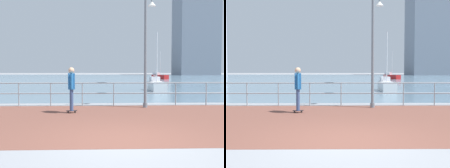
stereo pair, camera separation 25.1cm
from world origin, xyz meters
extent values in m
plane|color=gray|center=(0.00, 40.00, 0.00)|extent=(220.00, 220.00, 0.00)
cube|color=brown|center=(0.00, 2.77, 0.00)|extent=(28.00, 6.78, 0.01)
cube|color=slate|center=(0.00, 51.16, 0.00)|extent=(180.00, 88.00, 0.00)
cylinder|color=#8C99A3|center=(-4.20, 6.16, 0.51)|extent=(0.05, 0.05, 1.03)
cylinder|color=#8C99A3|center=(-2.80, 6.16, 0.51)|extent=(0.05, 0.05, 1.03)
cylinder|color=#8C99A3|center=(-1.40, 6.16, 0.51)|extent=(0.05, 0.05, 1.03)
cylinder|color=#8C99A3|center=(0.00, 6.16, 0.51)|extent=(0.05, 0.05, 1.03)
cylinder|color=#8C99A3|center=(1.40, 6.16, 0.51)|extent=(0.05, 0.05, 1.03)
cylinder|color=#8C99A3|center=(2.80, 6.16, 0.51)|extent=(0.05, 0.05, 1.03)
cylinder|color=#8C99A3|center=(4.20, 6.16, 0.51)|extent=(0.05, 0.05, 1.03)
cylinder|color=#8C99A3|center=(0.00, 6.16, 1.03)|extent=(25.20, 0.06, 0.06)
cylinder|color=#8C99A3|center=(0.00, 6.16, 0.56)|extent=(25.20, 0.06, 0.06)
cylinder|color=slate|center=(1.32, 5.56, 0.10)|extent=(0.19, 0.19, 0.20)
cylinder|color=slate|center=(1.32, 5.56, 2.35)|extent=(0.12, 0.12, 4.70)
cone|color=silver|center=(1.67, 5.98, 4.49)|extent=(0.36, 0.36, 0.22)
cylinder|color=black|center=(-1.54, 4.20, 0.03)|extent=(0.06, 0.04, 0.06)
cylinder|color=black|center=(-1.53, 4.12, 0.03)|extent=(0.06, 0.04, 0.06)
cylinder|color=black|center=(-1.79, 4.16, 0.03)|extent=(0.06, 0.04, 0.06)
cylinder|color=black|center=(-1.78, 4.09, 0.03)|extent=(0.06, 0.04, 0.06)
cube|color=black|center=(-1.66, 4.14, 0.08)|extent=(0.41, 0.17, 0.02)
cylinder|color=#384C7A|center=(-1.67, 4.22, 0.49)|extent=(0.15, 0.15, 0.80)
cylinder|color=#384C7A|center=(-1.65, 4.06, 0.49)|extent=(0.15, 0.15, 0.80)
cube|color=#236BB2|center=(-1.66, 4.14, 1.18)|extent=(0.29, 0.37, 0.59)
cylinder|color=#236BB2|center=(-1.69, 4.37, 1.20)|extent=(0.10, 0.10, 0.56)
cylinder|color=#236BB2|center=(-1.62, 3.91, 1.20)|extent=(0.10, 0.10, 0.56)
sphere|color=#DBAD89|center=(-1.66, 4.14, 1.59)|extent=(0.22, 0.22, 0.22)
cube|color=white|center=(3.71, 14.98, 0.34)|extent=(1.08, 3.24, 0.69)
cube|color=silver|center=(3.74, 15.94, 0.88)|extent=(0.73, 1.17, 0.38)
cylinder|color=silver|center=(3.71, 14.98, 2.60)|extent=(0.08, 0.08, 3.82)
cylinder|color=silver|center=(3.73, 15.68, 1.15)|extent=(0.10, 1.45, 0.06)
cube|color=#B21E1E|center=(9.99, 43.09, 0.38)|extent=(2.63, 3.64, 0.76)
cube|color=silver|center=(9.49, 44.03, 0.97)|extent=(1.28, 1.49, 0.42)
cylinder|color=silver|center=(9.99, 43.09, 2.87)|extent=(0.08, 0.08, 4.22)
cylinder|color=silver|center=(9.62, 43.78, 1.27)|extent=(0.81, 1.44, 0.07)
cube|color=slate|center=(30.87, 85.58, 13.71)|extent=(12.72, 12.65, 27.42)
camera|label=1|loc=(-0.53, -6.05, 1.59)|focal=43.96mm
camera|label=2|loc=(-0.28, -6.05, 1.59)|focal=43.96mm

